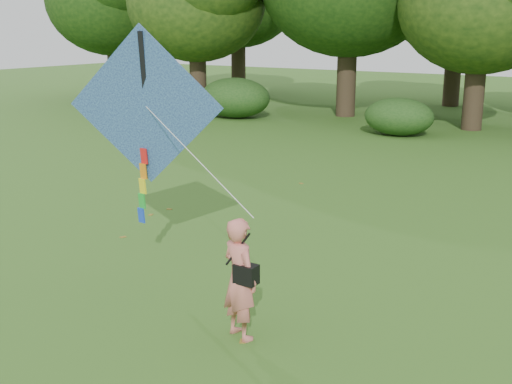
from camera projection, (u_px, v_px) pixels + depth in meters
The scene contains 6 objects.
ground at pixel (228, 343), 8.44m from camera, with size 100.00×100.00×0.00m, color #265114.
man_kite_flyer at pixel (240, 279), 8.41m from camera, with size 0.61×0.40×1.66m, color #D67164.
crossbody_bag at pixel (246, 273), 8.30m from camera, with size 0.43×0.20×0.68m.
flying_kite at pixel (146, 108), 10.29m from camera, with size 4.11×1.74×3.29m.
shrub_band at pixel (492, 118), 22.98m from camera, with size 39.15×3.22×1.88m.
fallen_leaves at pixel (190, 294), 9.95m from camera, with size 9.96×12.24×0.01m.
Camera 1 is at (4.42, -6.28, 4.04)m, focal length 45.00 mm.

